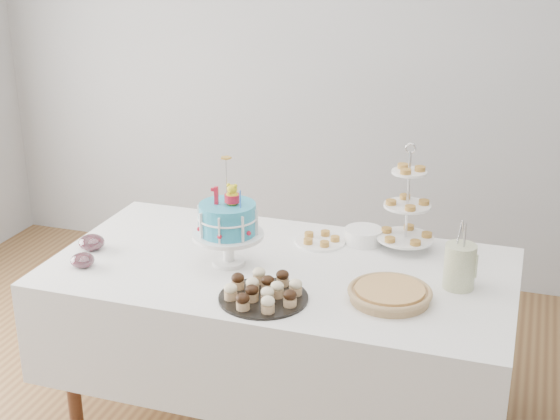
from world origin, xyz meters
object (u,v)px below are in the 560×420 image
(cupcake_tray, at_px, (263,290))
(tiered_stand, at_px, (407,206))
(pie, at_px, (390,293))
(plate_stack, at_px, (364,236))
(pastry_plate, at_px, (320,240))
(jam_bowl_b, at_px, (92,243))
(jam_bowl_a, at_px, (83,260))
(table, at_px, (281,314))
(utensil_pitcher, at_px, (460,265))
(birthday_cake, at_px, (228,236))

(cupcake_tray, height_order, tiered_stand, tiered_stand)
(pie, relative_size, plate_stack, 1.89)
(pastry_plate, xyz_separation_m, jam_bowl_b, (-0.93, -0.38, 0.02))
(cupcake_tray, distance_m, jam_bowl_a, 0.81)
(table, xyz_separation_m, pie, (0.49, -0.16, 0.26))
(pie, distance_m, jam_bowl_b, 1.33)
(jam_bowl_b, bearing_deg, jam_bowl_a, -70.80)
(tiered_stand, xyz_separation_m, pastry_plate, (-0.37, -0.05, -0.19))
(pastry_plate, relative_size, utensil_pitcher, 0.81)
(tiered_stand, bearing_deg, cupcake_tray, -123.46)
(table, distance_m, pastry_plate, 0.39)
(plate_stack, xyz_separation_m, pastry_plate, (-0.18, -0.06, -0.02))
(jam_bowl_b, bearing_deg, pie, -2.98)
(jam_bowl_b, height_order, utensil_pitcher, utensil_pitcher)
(plate_stack, xyz_separation_m, utensil_pitcher, (0.45, -0.32, 0.06))
(cupcake_tray, bearing_deg, table, 96.15)
(pastry_plate, bearing_deg, tiered_stand, 7.75)
(pie, relative_size, jam_bowl_b, 2.86)
(table, bearing_deg, birthday_cake, -166.87)
(plate_stack, relative_size, jam_bowl_a, 1.72)
(table, relative_size, jam_bowl_a, 19.35)
(tiered_stand, relative_size, utensil_pitcher, 1.75)
(tiered_stand, height_order, pastry_plate, tiered_stand)
(jam_bowl_b, bearing_deg, table, 6.48)
(cupcake_tray, relative_size, jam_bowl_b, 3.06)
(cupcake_tray, bearing_deg, pastry_plate, 84.45)
(cupcake_tray, bearing_deg, jam_bowl_b, 166.26)
(pie, bearing_deg, birthday_cake, 170.71)
(pastry_plate, height_order, utensil_pitcher, utensil_pitcher)
(pie, distance_m, pastry_plate, 0.60)
(pastry_plate, height_order, jam_bowl_b, jam_bowl_b)
(table, distance_m, pie, 0.58)
(tiered_stand, height_order, jam_bowl_b, tiered_stand)
(table, height_order, cupcake_tray, cupcake_tray)
(table, height_order, tiered_stand, tiered_stand)
(table, bearing_deg, cupcake_tray, -83.85)
(birthday_cake, distance_m, jam_bowl_b, 0.64)
(utensil_pitcher, bearing_deg, birthday_cake, -162.44)
(plate_stack, distance_m, jam_bowl_b, 1.20)
(table, xyz_separation_m, tiered_stand, (0.46, 0.34, 0.43))
(pie, xyz_separation_m, utensil_pitcher, (0.23, 0.19, 0.07))
(jam_bowl_a, bearing_deg, pie, 4.58)
(utensil_pitcher, bearing_deg, plate_stack, 157.27)
(tiered_stand, height_order, plate_stack, tiered_stand)
(plate_stack, bearing_deg, jam_bowl_b, -158.11)
(table, relative_size, jam_bowl_b, 17.03)
(plate_stack, bearing_deg, tiered_stand, -3.88)
(pastry_plate, xyz_separation_m, jam_bowl_a, (-0.87, -0.56, 0.01))
(table, xyz_separation_m, jam_bowl_b, (-0.84, -0.10, 0.26))
(plate_stack, relative_size, jam_bowl_b, 1.51)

